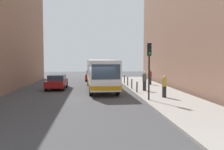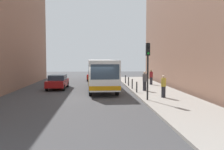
{
  "view_description": "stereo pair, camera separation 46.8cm",
  "coord_description": "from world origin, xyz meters",
  "px_view_note": "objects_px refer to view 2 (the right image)",
  "views": [
    {
      "loc": [
        -0.66,
        -20.04,
        3.15
      ],
      "look_at": [
        1.33,
        2.81,
        1.62
      ],
      "focal_mm": 39.82,
      "sensor_mm": 36.0,
      "label": 1
    },
    {
      "loc": [
        -0.19,
        -20.07,
        3.15
      ],
      "look_at": [
        1.33,
        2.81,
        1.62
      ],
      "focal_mm": 39.82,
      "sensor_mm": 36.0,
      "label": 2
    }
  ],
  "objects_px": {
    "bollard_mid": "(132,84)",
    "bollard_farthest": "(126,79)",
    "bollard_near": "(137,87)",
    "pedestrian_mid_sidewalk": "(145,81)",
    "bus": "(101,73)",
    "car_beside_bus": "(58,81)",
    "pedestrian_far_sidewalk": "(151,77)",
    "bollard_far": "(129,81)",
    "traffic_light": "(148,60)",
    "pedestrian_near_signal": "(164,86)",
    "car_behind_bus": "(95,75)"
  },
  "relations": [
    {
      "from": "pedestrian_near_signal",
      "to": "bus",
      "type": "bearing_deg",
      "value": 144.33
    },
    {
      "from": "car_behind_bus",
      "to": "bollard_mid",
      "type": "height_order",
      "value": "car_behind_bus"
    },
    {
      "from": "bollard_near",
      "to": "pedestrian_mid_sidewalk",
      "type": "height_order",
      "value": "pedestrian_mid_sidewalk"
    },
    {
      "from": "pedestrian_far_sidewalk",
      "to": "bollard_near",
      "type": "bearing_deg",
      "value": -35.35
    },
    {
      "from": "bollard_mid",
      "to": "pedestrian_far_sidewalk",
      "type": "xyz_separation_m",
      "value": [
        2.75,
        3.71,
        0.37
      ]
    },
    {
      "from": "pedestrian_near_signal",
      "to": "bollard_mid",
      "type": "bearing_deg",
      "value": 123.31
    },
    {
      "from": "car_beside_bus",
      "to": "pedestrian_near_signal",
      "type": "xyz_separation_m",
      "value": [
        9.12,
        -7.17,
        0.23
      ]
    },
    {
      "from": "bus",
      "to": "pedestrian_near_signal",
      "type": "height_order",
      "value": "bus"
    },
    {
      "from": "car_beside_bus",
      "to": "car_behind_bus",
      "type": "bearing_deg",
      "value": -110.69
    },
    {
      "from": "bus",
      "to": "pedestrian_far_sidewalk",
      "type": "relative_size",
      "value": 6.54
    },
    {
      "from": "bollard_near",
      "to": "bollard_mid",
      "type": "bearing_deg",
      "value": 90.0
    },
    {
      "from": "bollard_farthest",
      "to": "pedestrian_far_sidewalk",
      "type": "relative_size",
      "value": 0.56
    },
    {
      "from": "bus",
      "to": "car_beside_bus",
      "type": "height_order",
      "value": "bus"
    },
    {
      "from": "bollard_mid",
      "to": "pedestrian_near_signal",
      "type": "height_order",
      "value": "pedestrian_near_signal"
    },
    {
      "from": "traffic_light",
      "to": "pedestrian_near_signal",
      "type": "height_order",
      "value": "traffic_light"
    },
    {
      "from": "traffic_light",
      "to": "bollard_near",
      "type": "height_order",
      "value": "traffic_light"
    },
    {
      "from": "bollard_near",
      "to": "pedestrian_near_signal",
      "type": "xyz_separation_m",
      "value": [
        1.57,
        -2.99,
        0.39
      ]
    },
    {
      "from": "car_beside_bus",
      "to": "bollard_farthest",
      "type": "bearing_deg",
      "value": -151.11
    },
    {
      "from": "car_beside_bus",
      "to": "pedestrian_far_sidewalk",
      "type": "bearing_deg",
      "value": -166.91
    },
    {
      "from": "bollard_farthest",
      "to": "pedestrian_near_signal",
      "type": "height_order",
      "value": "pedestrian_near_signal"
    },
    {
      "from": "traffic_light",
      "to": "bollard_near",
      "type": "bearing_deg",
      "value": 91.4
    },
    {
      "from": "bollard_far",
      "to": "car_beside_bus",
      "type": "bearing_deg",
      "value": -170.12
    },
    {
      "from": "bollard_near",
      "to": "pedestrian_near_signal",
      "type": "distance_m",
      "value": 3.4
    },
    {
      "from": "pedestrian_far_sidewalk",
      "to": "bollard_farthest",
      "type": "bearing_deg",
      "value": -135.26
    },
    {
      "from": "car_behind_bus",
      "to": "bollard_far",
      "type": "height_order",
      "value": "car_behind_bus"
    },
    {
      "from": "bollard_near",
      "to": "bollard_far",
      "type": "height_order",
      "value": "same"
    },
    {
      "from": "car_behind_bus",
      "to": "bollard_mid",
      "type": "xyz_separation_m",
      "value": [
        3.78,
        -11.11,
        -0.16
      ]
    },
    {
      "from": "bus",
      "to": "car_beside_bus",
      "type": "relative_size",
      "value": 2.51
    },
    {
      "from": "bus",
      "to": "car_behind_bus",
      "type": "height_order",
      "value": "bus"
    },
    {
      "from": "car_beside_bus",
      "to": "bollard_mid",
      "type": "bearing_deg",
      "value": 169.87
    },
    {
      "from": "pedestrian_near_signal",
      "to": "traffic_light",
      "type": "bearing_deg",
      "value": -125.38
    },
    {
      "from": "car_behind_bus",
      "to": "pedestrian_near_signal",
      "type": "distance_m",
      "value": 17.68
    },
    {
      "from": "pedestrian_mid_sidewalk",
      "to": "bus",
      "type": "bearing_deg",
      "value": 9.71
    },
    {
      "from": "pedestrian_near_signal",
      "to": "pedestrian_far_sidewalk",
      "type": "xyz_separation_m",
      "value": [
        1.18,
        9.45,
        -0.02
      ]
    },
    {
      "from": "bollard_near",
      "to": "bollard_far",
      "type": "distance_m",
      "value": 5.5
    },
    {
      "from": "bollard_near",
      "to": "bollard_farthest",
      "type": "distance_m",
      "value": 8.24
    },
    {
      "from": "bollard_mid",
      "to": "bollard_farthest",
      "type": "distance_m",
      "value": 5.5
    },
    {
      "from": "bus",
      "to": "pedestrian_mid_sidewalk",
      "type": "distance_m",
      "value": 4.63
    },
    {
      "from": "traffic_light",
      "to": "pedestrian_mid_sidewalk",
      "type": "bearing_deg",
      "value": 81.03
    },
    {
      "from": "car_behind_bus",
      "to": "bollard_far",
      "type": "distance_m",
      "value": 9.18
    },
    {
      "from": "car_behind_bus",
      "to": "pedestrian_near_signal",
      "type": "height_order",
      "value": "pedestrian_near_signal"
    },
    {
      "from": "bollard_far",
      "to": "traffic_light",
      "type": "bearing_deg",
      "value": -89.4
    },
    {
      "from": "bollard_near",
      "to": "pedestrian_far_sidewalk",
      "type": "relative_size",
      "value": 0.56
    },
    {
      "from": "traffic_light",
      "to": "bollard_farthest",
      "type": "height_order",
      "value": "traffic_light"
    },
    {
      "from": "bollard_mid",
      "to": "pedestrian_near_signal",
      "type": "bearing_deg",
      "value": -74.66
    },
    {
      "from": "bus",
      "to": "pedestrian_near_signal",
      "type": "xyz_separation_m",
      "value": [
        4.65,
        -6.32,
        -0.71
      ]
    },
    {
      "from": "traffic_light",
      "to": "bollard_far",
      "type": "xyz_separation_m",
      "value": [
        -0.1,
        9.58,
        -2.38
      ]
    },
    {
      "from": "pedestrian_near_signal",
      "to": "bollard_far",
      "type": "bearing_deg",
      "value": 118.48
    },
    {
      "from": "car_beside_bus",
      "to": "traffic_light",
      "type": "bearing_deg",
      "value": 133.4
    },
    {
      "from": "pedestrian_mid_sidewalk",
      "to": "traffic_light",
      "type": "bearing_deg",
      "value": 120.16
    }
  ]
}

